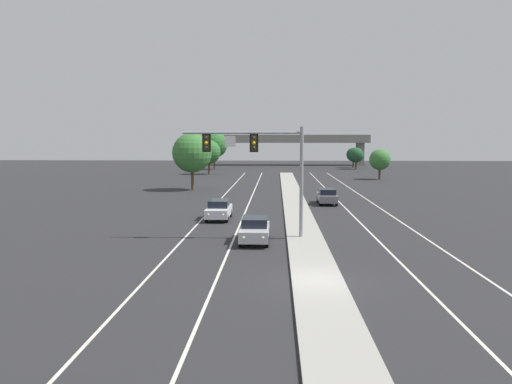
{
  "coord_description": "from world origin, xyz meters",
  "views": [
    {
      "loc": [
        -1.93,
        -22.11,
        6.54
      ],
      "look_at": [
        -3.2,
        9.08,
        3.2
      ],
      "focal_mm": 34.7,
      "sensor_mm": 36.0,
      "label": 1
    }
  ],
  "objects": [
    {
      "name": "overpass_bridge",
      "position": [
        0.0,
        103.62,
        5.78
      ],
      "size": [
        42.4,
        6.4,
        7.65
      ],
      "color": "gray",
      "rests_on": "ground"
    },
    {
      "name": "lane_stripe_receding_center",
      "position": [
        4.7,
        25.0,
        0.0
      ],
      "size": [
        0.14,
        100.0,
        0.01
      ],
      "primitive_type": "cube",
      "color": "silver",
      "rests_on": "ground"
    },
    {
      "name": "edge_stripe_left",
      "position": [
        -8.0,
        25.0,
        0.0
      ],
      "size": [
        0.14,
        100.0,
        0.01
      ],
      "primitive_type": "cube",
      "color": "silver",
      "rests_on": "ground"
    },
    {
      "name": "median_island",
      "position": [
        0.0,
        18.0,
        0.07
      ],
      "size": [
        2.4,
        110.0,
        0.15
      ],
      "primitive_type": "cube",
      "color": "#9E9B93",
      "rests_on": "ground"
    },
    {
      "name": "overhead_signal_mast",
      "position": [
        -2.8,
        10.08,
        5.36
      ],
      "size": [
        7.88,
        0.44,
        7.2
      ],
      "color": "gray",
      "rests_on": "median_island"
    },
    {
      "name": "tree_far_left_b",
      "position": [
        -14.49,
        69.88,
        4.18
      ],
      "size": [
        4.42,
        4.42,
        6.4
      ],
      "color": "#4C3823",
      "rests_on": "ground"
    },
    {
      "name": "lane_stripe_oncoming_center",
      "position": [
        -4.7,
        25.0,
        0.0
      ],
      "size": [
        0.14,
        100.0,
        0.01
      ],
      "primitive_type": "cube",
      "color": "silver",
      "rests_on": "ground"
    },
    {
      "name": "tree_far_right_b",
      "position": [
        15.78,
        92.23,
        3.03
      ],
      "size": [
        3.21,
        3.21,
        4.65
      ],
      "color": "#4C3823",
      "rests_on": "ground"
    },
    {
      "name": "tree_far_left_c",
      "position": [
        -15.33,
        84.7,
        5.4
      ],
      "size": [
        5.71,
        5.71,
        8.26
      ],
      "color": "#4C3823",
      "rests_on": "ground"
    },
    {
      "name": "tree_far_right_c",
      "position": [
        14.96,
        59.18,
        3.23
      ],
      "size": [
        3.43,
        3.43,
        4.96
      ],
      "color": "#4C3823",
      "rests_on": "ground"
    },
    {
      "name": "car_receding_grey",
      "position": [
        3.23,
        27.8,
        0.82
      ],
      "size": [
        1.86,
        4.49,
        1.58
      ],
      "color": "slate",
      "rests_on": "ground"
    },
    {
      "name": "edge_stripe_right",
      "position": [
        8.0,
        25.0,
        0.0
      ],
      "size": [
        0.14,
        100.0,
        0.01
      ],
      "primitive_type": "cube",
      "color": "silver",
      "rests_on": "ground"
    },
    {
      "name": "car_oncoming_silver",
      "position": [
        -3.27,
        8.94,
        0.82
      ],
      "size": [
        1.83,
        4.47,
        1.58
      ],
      "color": "#B7B7BC",
      "rests_on": "ground"
    },
    {
      "name": "car_oncoming_white",
      "position": [
        -6.59,
        17.81,
        0.82
      ],
      "size": [
        1.84,
        4.48,
        1.58
      ],
      "color": "silver",
      "rests_on": "ground"
    },
    {
      "name": "tree_far_left_a",
      "position": [
        -12.71,
        40.98,
        4.8
      ],
      "size": [
        5.08,
        5.08,
        7.35
      ],
      "color": "#4C3823",
      "rests_on": "ground"
    },
    {
      "name": "tree_far_right_a",
      "position": [
        15.49,
        86.56,
        3.09
      ],
      "size": [
        3.28,
        3.28,
        4.74
      ],
      "color": "#4C3823",
      "rests_on": "ground"
    },
    {
      "name": "ground_plane",
      "position": [
        0.0,
        0.0,
        0.0
      ],
      "size": [
        260.0,
        260.0,
        0.0
      ],
      "primitive_type": "plane",
      "color": "#28282B"
    }
  ]
}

